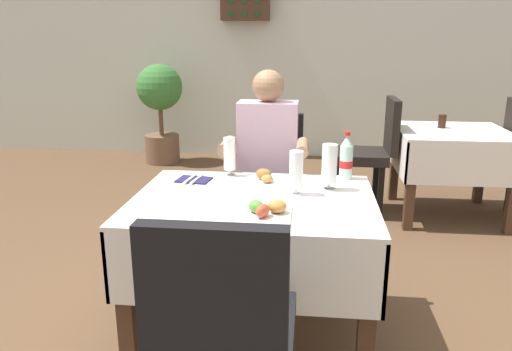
{
  "coord_description": "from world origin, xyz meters",
  "views": [
    {
      "loc": [
        0.39,
        -2.2,
        1.45
      ],
      "look_at": [
        0.14,
        0.06,
        0.8
      ],
      "focal_mm": 34.48,
      "sensor_mm": 36.0,
      "label": 1
    }
  ],
  "objects": [
    {
      "name": "background_chair_left",
      "position": [
        0.9,
        1.84,
        0.55
      ],
      "size": [
        0.5,
        0.44,
        0.97
      ],
      "color": "black",
      "rests_on": "ground"
    },
    {
      "name": "beer_glass_right",
      "position": [
        0.49,
        0.13,
        0.84
      ],
      "size": [
        0.07,
        0.07,
        0.23
      ],
      "color": "white",
      "rests_on": "main_dining_table"
    },
    {
      "name": "chair_far_diner_seat",
      "position": [
        0.14,
        0.79,
        0.55
      ],
      "size": [
        0.44,
        0.5,
        0.97
      ],
      "color": "black",
      "rests_on": "ground"
    },
    {
      "name": "background_dining_table",
      "position": [
        1.54,
        1.84,
        0.54
      ],
      "size": [
        0.87,
        0.86,
        0.72
      ],
      "color": "white",
      "rests_on": "ground"
    },
    {
      "name": "potted_plant_corner",
      "position": [
        -1.34,
        3.34,
        0.69
      ],
      "size": [
        0.53,
        0.53,
        1.15
      ],
      "color": "brown",
      "rests_on": "ground"
    },
    {
      "name": "seated_diner_far",
      "position": [
        0.14,
        0.68,
        0.71
      ],
      "size": [
        0.5,
        0.46,
        1.26
      ],
      "color": "#282D42",
      "rests_on": "ground"
    },
    {
      "name": "back_wall",
      "position": [
        0.0,
        3.91,
        1.41
      ],
      "size": [
        11.0,
        0.12,
        2.82
      ],
      "primitive_type": "cube",
      "color": "silver",
      "rests_on": "ground"
    },
    {
      "name": "main_dining_table",
      "position": [
        0.14,
        -0.04,
        0.55
      ],
      "size": [
        1.13,
        0.87,
        0.72
      ],
      "color": "white",
      "rests_on": "ground"
    },
    {
      "name": "plate_near_camera",
      "position": [
        0.21,
        -0.28,
        0.74
      ],
      "size": [
        0.25,
        0.25,
        0.07
      ],
      "color": "white",
      "rests_on": "main_dining_table"
    },
    {
      "name": "background_table_tumbler",
      "position": [
        1.47,
        1.94,
        0.78
      ],
      "size": [
        0.06,
        0.06,
        0.11
      ],
      "primitive_type": "cylinder",
      "color": "black",
      "rests_on": "background_dining_table"
    },
    {
      "name": "wall_bottle_rack",
      "position": [
        -0.39,
        3.75,
        1.83
      ],
      "size": [
        0.56,
        0.21,
        0.42
      ],
      "color": "#472D1E"
    },
    {
      "name": "cola_bottle_primary",
      "position": [
        0.58,
        0.33,
        0.83
      ],
      "size": [
        0.07,
        0.07,
        0.25
      ],
      "color": "silver",
      "rests_on": "main_dining_table"
    },
    {
      "name": "beer_glass_middle",
      "position": [
        -0.03,
        0.32,
        0.83
      ],
      "size": [
        0.07,
        0.07,
        0.21
      ],
      "color": "white",
      "rests_on": "main_dining_table"
    },
    {
      "name": "chair_near_camera_side",
      "position": [
        0.14,
        -0.86,
        0.55
      ],
      "size": [
        0.44,
        0.5,
        0.97
      ],
      "color": "black",
      "rests_on": "ground"
    },
    {
      "name": "ground_plane",
      "position": [
        0.0,
        0.0,
        0.0
      ],
      "size": [
        11.0,
        11.0,
        0.0
      ],
      "primitive_type": "plane",
      "color": "brown"
    },
    {
      "name": "beer_glass_left",
      "position": [
        0.33,
        0.03,
        0.83
      ],
      "size": [
        0.07,
        0.07,
        0.21
      ],
      "color": "white",
      "rests_on": "main_dining_table"
    },
    {
      "name": "plate_far_diner",
      "position": [
        0.19,
        0.2,
        0.74
      ],
      "size": [
        0.26,
        0.26,
        0.07
      ],
      "color": "white",
      "rests_on": "main_dining_table"
    },
    {
      "name": "napkin_cutlery_set",
      "position": [
        -0.21,
        0.21,
        0.73
      ],
      "size": [
        0.19,
        0.19,
        0.01
      ],
      "color": "#231E4C",
      "rests_on": "main_dining_table"
    }
  ]
}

